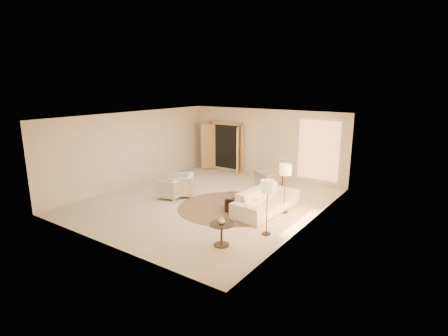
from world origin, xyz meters
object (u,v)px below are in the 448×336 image
Objects in this scene: end_table at (222,230)px; sofa at (266,200)px; armchair_left at (181,184)px; floor_lamp_far at (268,189)px; bowl at (239,195)px; coffee_table at (239,202)px; side_table at (282,179)px; floor_lamp_near at (285,172)px; armchair_right at (170,187)px; end_vase at (222,220)px; side_vase at (283,170)px; accent_chair at (268,176)px.

sofa is at bearing 94.22° from end_table.
armchair_left is 4.20m from floor_lamp_far.
armchair_left reaches higher than bowl.
side_table is at bearing 89.70° from coffee_table.
end_table is 1.07× the size of side_table.
floor_lamp_near is at bearing 84.63° from end_table.
sofa is 3.40m from armchair_right.
side_vase is at bearing 99.85° from end_vase.
floor_lamp_near reaches higher than sofa.
end_table is 3.53× the size of end_vase.
side_table is 4.44m from floor_lamp_far.
armchair_left is at bearing -129.97° from side_vase.
accent_chair is at bearing 135.48° from armchair_right.
sofa is 0.84m from bowl.
floor_lamp_far is at bearing -35.35° from bowl.
floor_lamp_near reaches higher than bowl.
sofa is 1.71× the size of floor_lamp_far.
coffee_table is at bearing 53.74° from armchair_left.
end_table is 0.26m from end_vase.
end_vase is at bearing -172.14° from sofa.
armchair_right is (-0.15, -0.37, -0.04)m from armchair_left.
side_vase is (2.61, 3.30, 0.30)m from armchair_right.
end_vase is (0.19, -2.64, 0.28)m from sofa.
sofa is at bearing 118.30° from floor_lamp_far.
floor_lamp_near is 5.73× the size of side_vase.
side_table is at bearing 18.97° from sofa.
armchair_left reaches higher than side_vase.
side_vase is at bearing 99.85° from end_table.
sofa is at bearing -74.67° from side_table.
accent_chair is 2.92m from bowl.
end_table is at bearing 0.00° from end_vase.
end_vase is (-0.59, -1.18, -0.59)m from floor_lamp_far.
end_vase reaches higher than side_table.
floor_lamp_far is at bearing 63.57° from end_table.
floor_lamp_far is (1.52, -1.08, 0.95)m from coffee_table.
end_vase is at bearing 0.00° from end_table.
bowl is (-0.02, -3.00, 0.16)m from side_table.
floor_lamp_far reaches higher than end_table.
floor_lamp_far reaches higher than end_vase.
armchair_left is 5.02× the size of end_vase.
floor_lamp_near is at bearing 84.63° from end_vase.
side_table is at bearing 130.30° from armchair_right.
bowl is at bearing 120.77° from sofa.
sofa is 14.67× the size of end_vase.
bowl is at bearing 53.74° from armchair_left.
accent_chair reaches higher than coffee_table.
bowl is at bearing 90.00° from coffee_table.
armchair_right is at bearing -173.40° from bowl.
floor_lamp_near reaches higher than armchair_right.
side_vase is at bearing 89.70° from bowl.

